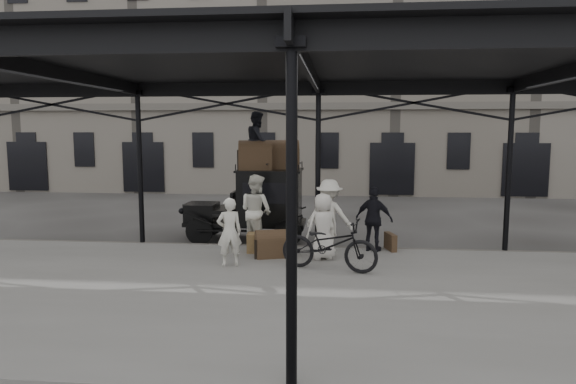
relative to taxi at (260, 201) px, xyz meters
name	(u,v)px	position (x,y,z in m)	size (l,w,h in m)	color
ground	(314,271)	(1.79, -3.22, -1.20)	(120.00, 120.00, 0.00)	#383533
platform	(309,295)	(1.79, -5.22, -1.13)	(28.00, 8.00, 0.15)	slate
canopy	(311,65)	(1.79, -4.94, 3.39)	(22.50, 9.00, 4.74)	black
building_frontage	(330,65)	(1.79, 14.78, 5.80)	(64.00, 8.00, 14.00)	slate
taxi	(260,201)	(0.00, 0.00, 0.00)	(3.65, 1.55, 2.18)	black
porter_left	(229,232)	(-0.19, -3.44, -0.24)	(0.59, 0.39, 1.62)	silver
porter_midleft	(256,211)	(0.12, -1.42, -0.06)	(0.97, 0.76, 2.00)	silver
porter_centre	(323,226)	(1.98, -2.61, -0.23)	(0.81, 0.52, 1.65)	silver
porter_official	(374,219)	(3.30, -1.63, -0.20)	(1.01, 0.42, 1.72)	black
porter_right	(329,216)	(2.12, -1.76, -0.10)	(1.23, 0.71, 1.91)	silver
bicycle	(329,245)	(2.16, -3.60, -0.46)	(0.79, 2.26, 1.19)	black
porter_roof	(258,141)	(-0.03, -0.10, 1.83)	(0.83, 0.64, 1.70)	black
steamer_trunk_roof_near	(255,158)	(-0.08, -0.25, 1.33)	(0.97, 0.59, 0.71)	#443320
steamer_trunk_roof_far	(282,157)	(0.67, 0.20, 1.33)	(0.97, 0.60, 0.71)	#443320
steamer_trunk_platform	(271,246)	(0.68, -2.52, -0.76)	(0.79, 0.48, 0.58)	#443320
wicker_hamper	(259,243)	(0.28, -2.03, -0.80)	(0.60, 0.45, 0.50)	olive
suitcase_upright	(390,242)	(3.75, -1.47, -0.83)	(0.15, 0.60, 0.45)	#443320
suitcase_flat	(283,247)	(0.95, -2.29, -0.85)	(0.60, 0.15, 0.40)	#443320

